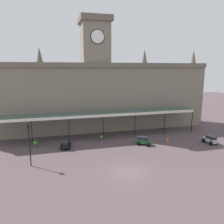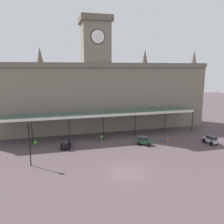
{
  "view_description": "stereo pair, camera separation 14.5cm",
  "coord_description": "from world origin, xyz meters",
  "px_view_note": "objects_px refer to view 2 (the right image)",
  "views": [
    {
      "loc": [
        -7.79,
        -22.13,
        11.56
      ],
      "look_at": [
        0.0,
        6.94,
        5.61
      ],
      "focal_mm": 35.79,
      "sensor_mm": 36.0,
      "label": 1
    },
    {
      "loc": [
        -7.65,
        -22.16,
        11.56
      ],
      "look_at": [
        0.0,
        6.94,
        5.61
      ],
      "focal_mm": 35.79,
      "sensor_mm": 36.0,
      "label": 2
    }
  ],
  "objects_px": {
    "planter_near_kerb": "(35,144)",
    "car_silver_estate": "(210,140)",
    "traffic_cone": "(168,139)",
    "car_black_estate": "(66,144)",
    "planter_forecourt_centre": "(102,138)",
    "victorian_lamppost": "(29,140)",
    "car_green_estate": "(143,141)"
  },
  "relations": [
    {
      "from": "planter_near_kerb",
      "to": "victorian_lamppost",
      "type": "bearing_deg",
      "value": -90.26
    },
    {
      "from": "planter_near_kerb",
      "to": "car_silver_estate",
      "type": "bearing_deg",
      "value": -11.4
    },
    {
      "from": "traffic_cone",
      "to": "planter_forecourt_centre",
      "type": "relative_size",
      "value": 0.67
    },
    {
      "from": "car_silver_estate",
      "to": "traffic_cone",
      "type": "xyz_separation_m",
      "value": [
        -5.68,
        2.99,
        -0.24
      ]
    },
    {
      "from": "car_silver_estate",
      "to": "planter_forecourt_centre",
      "type": "relative_size",
      "value": 2.43
    },
    {
      "from": "victorian_lamppost",
      "to": "traffic_cone",
      "type": "xyz_separation_m",
      "value": [
        20.56,
        4.39,
        -2.95
      ]
    },
    {
      "from": "traffic_cone",
      "to": "car_black_estate",
      "type": "bearing_deg",
      "value": 177.58
    },
    {
      "from": "car_black_estate",
      "to": "planter_near_kerb",
      "type": "relative_size",
      "value": 2.43
    },
    {
      "from": "victorian_lamppost",
      "to": "planter_near_kerb",
      "type": "distance_m",
      "value": 7.24
    },
    {
      "from": "car_black_estate",
      "to": "planter_forecourt_centre",
      "type": "height_order",
      "value": "car_black_estate"
    },
    {
      "from": "victorian_lamppost",
      "to": "planter_forecourt_centre",
      "type": "height_order",
      "value": "victorian_lamppost"
    },
    {
      "from": "traffic_cone",
      "to": "planter_forecourt_centre",
      "type": "distance_m",
      "value": 10.7
    },
    {
      "from": "traffic_cone",
      "to": "victorian_lamppost",
      "type": "bearing_deg",
      "value": -167.95
    },
    {
      "from": "car_silver_estate",
      "to": "planter_near_kerb",
      "type": "relative_size",
      "value": 2.43
    },
    {
      "from": "car_silver_estate",
      "to": "planter_forecourt_centre",
      "type": "xyz_separation_m",
      "value": [
        -16.05,
        5.59,
        -0.07
      ]
    },
    {
      "from": "car_black_estate",
      "to": "planter_forecourt_centre",
      "type": "relative_size",
      "value": 2.43
    },
    {
      "from": "car_silver_estate",
      "to": "car_green_estate",
      "type": "bearing_deg",
      "value": 168.37
    },
    {
      "from": "car_green_estate",
      "to": "traffic_cone",
      "type": "bearing_deg",
      "value": 10.84
    },
    {
      "from": "car_black_estate",
      "to": "victorian_lamppost",
      "type": "bearing_deg",
      "value": -130.9
    },
    {
      "from": "car_black_estate",
      "to": "planter_forecourt_centre",
      "type": "distance_m",
      "value": 6.1
    },
    {
      "from": "car_green_estate",
      "to": "traffic_cone",
      "type": "relative_size",
      "value": 3.75
    },
    {
      "from": "victorian_lamppost",
      "to": "planter_near_kerb",
      "type": "height_order",
      "value": "victorian_lamppost"
    },
    {
      "from": "traffic_cone",
      "to": "car_silver_estate",
      "type": "bearing_deg",
      "value": -27.79
    },
    {
      "from": "car_green_estate",
      "to": "planter_forecourt_centre",
      "type": "distance_m",
      "value": 6.75
    },
    {
      "from": "car_black_estate",
      "to": "victorian_lamppost",
      "type": "distance_m",
      "value": 7.24
    },
    {
      "from": "victorian_lamppost",
      "to": "planter_forecourt_centre",
      "type": "distance_m",
      "value": 12.66
    },
    {
      "from": "car_green_estate",
      "to": "victorian_lamppost",
      "type": "height_order",
      "value": "victorian_lamppost"
    },
    {
      "from": "car_green_estate",
      "to": "car_silver_estate",
      "type": "bearing_deg",
      "value": -11.63
    },
    {
      "from": "car_black_estate",
      "to": "victorian_lamppost",
      "type": "relative_size",
      "value": 0.44
    },
    {
      "from": "car_green_estate",
      "to": "planter_near_kerb",
      "type": "bearing_deg",
      "value": 168.74
    },
    {
      "from": "car_green_estate",
      "to": "planter_forecourt_centre",
      "type": "relative_size",
      "value": 2.52
    },
    {
      "from": "car_black_estate",
      "to": "traffic_cone",
      "type": "distance_m",
      "value": 16.18
    }
  ]
}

